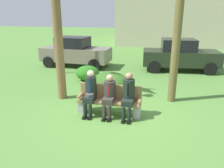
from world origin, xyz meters
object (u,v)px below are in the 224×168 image
(park_bench, at_px, (110,101))
(seated_man_middle, at_px, (109,94))
(shrub_near_bench, at_px, (110,86))
(shrub_mid_lawn, at_px, (88,73))
(street_lamp, at_px, (61,26))
(seated_man_right, at_px, (128,93))
(seated_man_left, at_px, (90,91))
(parked_car_far, at_px, (180,55))
(parked_car_near, at_px, (75,52))
(palm_tree_short, at_px, (56,6))

(park_bench, relative_size, seated_man_middle, 1.51)
(park_bench, height_order, seated_man_middle, seated_man_middle)
(park_bench, height_order, shrub_near_bench, shrub_near_bench)
(shrub_mid_lawn, bearing_deg, seated_man_middle, -61.80)
(shrub_near_bench, bearing_deg, street_lamp, 136.73)
(seated_man_middle, xyz_separation_m, street_lamp, (-3.41, 4.30, 1.67))
(seated_man_right, relative_size, shrub_near_bench, 0.88)
(seated_man_left, xyz_separation_m, seated_man_middle, (0.58, -0.00, -0.04))
(seated_man_right, bearing_deg, parked_car_far, 73.02)
(park_bench, distance_m, parked_car_near, 6.67)
(park_bench, relative_size, seated_man_left, 1.41)
(seated_man_middle, height_order, parked_car_near, parked_car_near)
(seated_man_left, height_order, palm_tree_short, palm_tree_short)
(shrub_mid_lawn, bearing_deg, park_bench, -61.05)
(seated_man_left, distance_m, seated_man_middle, 0.58)
(park_bench, xyz_separation_m, parked_car_far, (2.45, 5.98, 0.42))
(seated_man_middle, height_order, shrub_near_bench, seated_man_middle)
(park_bench, height_order, parked_car_near, parked_car_near)
(shrub_near_bench, bearing_deg, park_bench, -77.05)
(park_bench, relative_size, street_lamp, 0.49)
(shrub_near_bench, relative_size, parked_car_far, 0.38)
(seated_man_right, relative_size, parked_car_far, 0.34)
(seated_man_middle, distance_m, shrub_mid_lawn, 3.82)
(seated_man_left, height_order, street_lamp, street_lamp)
(seated_man_middle, distance_m, palm_tree_short, 3.34)
(seated_man_right, xyz_separation_m, parked_car_far, (1.86, 6.10, 0.08))
(seated_man_left, relative_size, street_lamp, 0.35)
(park_bench, bearing_deg, palm_tree_short, 155.62)
(street_lamp, bearing_deg, seated_man_left, -56.65)
(seated_man_left, relative_size, shrub_mid_lawn, 1.25)
(seated_man_middle, xyz_separation_m, shrub_mid_lawn, (-1.80, 3.35, -0.37))
(seated_man_left, height_order, shrub_mid_lawn, seated_man_left)
(palm_tree_short, relative_size, street_lamp, 1.17)
(seated_man_right, relative_size, parked_car_near, 0.34)
(park_bench, distance_m, seated_man_right, 0.68)
(parked_car_far, bearing_deg, seated_man_left, -116.30)
(seated_man_left, distance_m, parked_car_near, 6.50)
(palm_tree_short, distance_m, shrub_mid_lawn, 3.68)
(seated_man_left, bearing_deg, seated_man_right, 0.26)
(palm_tree_short, bearing_deg, shrub_mid_lawn, 85.15)
(seated_man_middle, xyz_separation_m, palm_tree_short, (-2.00, 1.03, 2.47))
(seated_man_right, bearing_deg, seated_man_middle, -179.10)
(shrub_near_bench, bearing_deg, parked_car_far, 60.01)
(palm_tree_short, distance_m, parked_car_near, 5.56)
(palm_tree_short, height_order, street_lamp, palm_tree_short)
(parked_car_near, distance_m, street_lamp, 2.21)
(parked_car_far, distance_m, street_lamp, 6.31)
(shrub_mid_lawn, xyz_separation_m, parked_car_far, (4.23, 2.75, 0.50))
(seated_man_right, height_order, parked_car_near, parked_car_near)
(shrub_near_bench, relative_size, street_lamp, 0.39)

